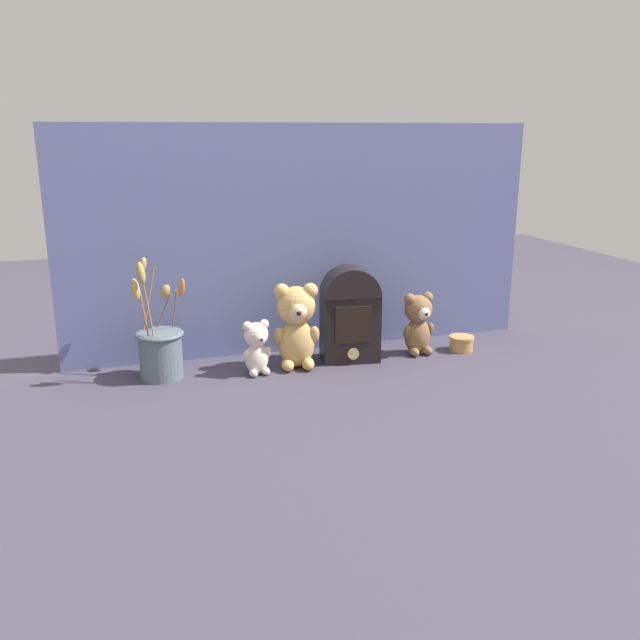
{
  "coord_description": "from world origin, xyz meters",
  "views": [
    {
      "loc": [
        -0.56,
        -1.74,
        0.65
      ],
      "look_at": [
        0.0,
        0.02,
        0.13
      ],
      "focal_mm": 38.0,
      "sensor_mm": 36.0,
      "label": 1
    }
  ],
  "objects_px": {
    "teddy_bear_small": "(257,346)",
    "vintage_radio": "(350,313)",
    "teddy_bear_large": "(296,324)",
    "decorative_tin_tall": "(462,344)",
    "flower_vase": "(160,349)",
    "teddy_bear_medium": "(418,322)"
  },
  "relations": [
    {
      "from": "flower_vase",
      "to": "vintage_radio",
      "type": "relative_size",
      "value": 1.19
    },
    {
      "from": "teddy_bear_large",
      "to": "vintage_radio",
      "type": "xyz_separation_m",
      "value": [
        0.17,
        0.02,
        0.01
      ]
    },
    {
      "from": "teddy_bear_large",
      "to": "flower_vase",
      "type": "xyz_separation_m",
      "value": [
        -0.37,
        0.03,
        -0.05
      ]
    },
    {
      "from": "decorative_tin_tall",
      "to": "teddy_bear_small",
      "type": "bearing_deg",
      "value": -179.13
    },
    {
      "from": "vintage_radio",
      "to": "teddy_bear_medium",
      "type": "bearing_deg",
      "value": -2.26
    },
    {
      "from": "flower_vase",
      "to": "teddy_bear_medium",
      "type": "bearing_deg",
      "value": -1.77
    },
    {
      "from": "teddy_bear_small",
      "to": "vintage_radio",
      "type": "bearing_deg",
      "value": 7.49
    },
    {
      "from": "teddy_bear_medium",
      "to": "decorative_tin_tall",
      "type": "distance_m",
      "value": 0.16
    },
    {
      "from": "teddy_bear_medium",
      "to": "teddy_bear_small",
      "type": "bearing_deg",
      "value": -176.67
    },
    {
      "from": "teddy_bear_medium",
      "to": "vintage_radio",
      "type": "bearing_deg",
      "value": 177.74
    },
    {
      "from": "teddy_bear_small",
      "to": "flower_vase",
      "type": "relative_size",
      "value": 0.46
    },
    {
      "from": "teddy_bear_medium",
      "to": "decorative_tin_tall",
      "type": "bearing_deg",
      "value": -7.83
    },
    {
      "from": "flower_vase",
      "to": "decorative_tin_tall",
      "type": "height_order",
      "value": "flower_vase"
    },
    {
      "from": "flower_vase",
      "to": "decorative_tin_tall",
      "type": "bearing_deg",
      "value": -2.73
    },
    {
      "from": "teddy_bear_large",
      "to": "decorative_tin_tall",
      "type": "height_order",
      "value": "teddy_bear_large"
    },
    {
      "from": "teddy_bear_medium",
      "to": "flower_vase",
      "type": "distance_m",
      "value": 0.75
    },
    {
      "from": "teddy_bear_medium",
      "to": "teddy_bear_small",
      "type": "distance_m",
      "value": 0.5
    },
    {
      "from": "vintage_radio",
      "to": "teddy_bear_small",
      "type": "bearing_deg",
      "value": -172.51
    },
    {
      "from": "teddy_bear_small",
      "to": "decorative_tin_tall",
      "type": "xyz_separation_m",
      "value": [
        0.64,
        0.01,
        -0.06
      ]
    },
    {
      "from": "vintage_radio",
      "to": "teddy_bear_large",
      "type": "bearing_deg",
      "value": -174.19
    },
    {
      "from": "teddy_bear_small",
      "to": "decorative_tin_tall",
      "type": "bearing_deg",
      "value": 0.87
    },
    {
      "from": "decorative_tin_tall",
      "to": "teddy_bear_large",
      "type": "bearing_deg",
      "value": 178.8
    }
  ]
}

